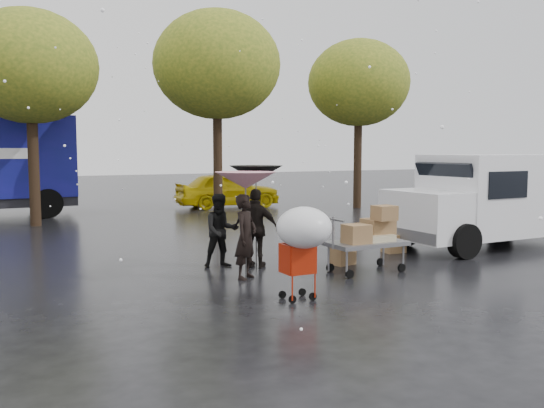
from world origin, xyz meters
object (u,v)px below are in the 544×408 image
shopping_cart (303,233)px  yellow_taxi (228,190)px  vendor_cart (370,234)px  person_black (256,228)px  white_van (491,198)px  person_pink (246,237)px

shopping_cart → yellow_taxi: shopping_cart is taller
shopping_cart → vendor_cart: bearing=30.2°
person_black → white_van: bearing=-138.0°
person_pink → white_van: bearing=-35.6°
yellow_taxi → shopping_cart: bearing=165.6°
person_black → yellow_taxi: 12.04m
person_pink → vendor_cart: person_pink is taller
yellow_taxi → white_van: bearing=-166.1°
person_pink → yellow_taxi: (4.79, 12.09, -0.05)m
person_pink → person_black: size_ratio=0.98×
vendor_cart → white_van: white_van is taller
vendor_cart → white_van: size_ratio=0.31×
person_pink → yellow_taxi: size_ratio=0.37×
person_pink → person_black: bearing=13.2°
vendor_cart → shopping_cart: shopping_cart is taller
white_van → yellow_taxi: size_ratio=1.18×
person_black → shopping_cart: bearing=123.8°
person_pink → person_black: 1.00m
shopping_cart → white_van: size_ratio=0.30×
person_pink → white_van: size_ratio=0.31×
shopping_cart → person_black: bearing=79.3°
person_pink → shopping_cart: bearing=-127.2°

